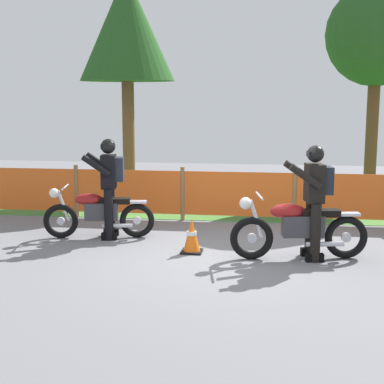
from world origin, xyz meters
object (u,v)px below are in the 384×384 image
Objects in this scene: rider_lead at (315,196)px; rider_trailing at (109,183)px; motorcycle_trailing at (98,213)px; motorcycle_lead at (298,228)px; traffic_cone at (192,236)px.

rider_trailing is (-3.33, 0.83, 0.00)m from rider_lead.
rider_lead is at bearing 157.44° from motorcycle_trailing.
motorcycle_trailing is (-3.32, 0.84, -0.04)m from motorcycle_lead.
traffic_cone is at bearing -14.61° from motorcycle_lead.
motorcycle_trailing reaches higher than traffic_cone.
traffic_cone is (-1.83, 0.09, -0.69)m from rider_lead.
motorcycle_lead is 0.53m from rider_lead.
motorcycle_trailing is 1.11× the size of rider_trailing.
rider_lead is at bearing 156.10° from rider_trailing.
rider_lead is at bearing -2.93° from traffic_cone.
motorcycle_lead is 1.21× the size of rider_lead.
motorcycle_lead is 3.85× the size of traffic_cone.
motorcycle_lead is at bearing -4.75° from traffic_cone.
rider_trailing reaches higher than motorcycle_trailing.
traffic_cone is (1.71, -0.70, -0.17)m from motorcycle_trailing.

